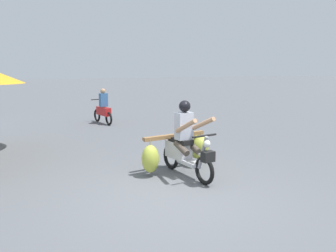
# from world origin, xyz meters

# --- Properties ---
(ground_plane) EXTENTS (120.00, 120.00, 0.00)m
(ground_plane) POSITION_xyz_m (0.00, 0.00, 0.00)
(ground_plane) COLOR #56595E
(motorbike_main_loaded) EXTENTS (1.77, 1.91, 1.58)m
(motorbike_main_loaded) POSITION_xyz_m (0.84, 1.31, 0.54)
(motorbike_main_loaded) COLOR black
(motorbike_main_loaded) RESTS_ON ground
(motorbike_distant_ahead_left) EXTENTS (0.60, 1.60, 1.40)m
(motorbike_distant_ahead_left) POSITION_xyz_m (0.51, 8.20, 0.57)
(motorbike_distant_ahead_left) COLOR black
(motorbike_distant_ahead_left) RESTS_ON ground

